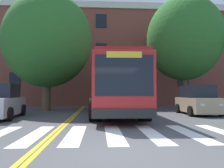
# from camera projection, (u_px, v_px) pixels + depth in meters

# --- Properties ---
(ground_plane) EXTENTS (120.00, 120.00, 0.00)m
(ground_plane) POSITION_uv_depth(u_px,v_px,m) (124.00, 152.00, 4.86)
(ground_plane) COLOR #4C4C4F
(crosswalk) EXTENTS (14.16, 3.47, 0.01)m
(crosswalk) POSITION_uv_depth(u_px,v_px,m) (95.00, 134.00, 6.99)
(crosswalk) COLOR white
(crosswalk) RESTS_ON ground
(lane_line_yellow_inner) EXTENTS (0.12, 36.00, 0.01)m
(lane_line_yellow_inner) POSITION_uv_depth(u_px,v_px,m) (83.00, 107.00, 20.86)
(lane_line_yellow_inner) COLOR gold
(lane_line_yellow_inner) RESTS_ON ground
(lane_line_yellow_outer) EXTENTS (0.12, 36.00, 0.01)m
(lane_line_yellow_outer) POSITION_uv_depth(u_px,v_px,m) (84.00, 107.00, 20.87)
(lane_line_yellow_outer) COLOR gold
(lane_line_yellow_outer) RESTS_ON ground
(city_bus) EXTENTS (3.07, 11.32, 3.14)m
(city_bus) POSITION_uv_depth(u_px,v_px,m) (116.00, 87.00, 13.79)
(city_bus) COLOR #B22323
(city_bus) RESTS_ON ground
(car_tan_far_lane) EXTENTS (2.10, 3.85, 1.81)m
(car_tan_far_lane) POSITION_uv_depth(u_px,v_px,m) (197.00, 101.00, 13.58)
(car_tan_far_lane) COLOR tan
(car_tan_far_lane) RESTS_ON ground
(street_tree_curbside_large) EXTENTS (8.38, 8.41, 9.40)m
(street_tree_curbside_large) POSITION_uv_depth(u_px,v_px,m) (184.00, 38.00, 18.09)
(street_tree_curbside_large) COLOR brown
(street_tree_curbside_large) RESTS_ON ground
(street_tree_curbside_small) EXTENTS (8.40, 7.81, 8.98)m
(street_tree_curbside_small) POSITION_uv_depth(u_px,v_px,m) (47.00, 40.00, 16.69)
(street_tree_curbside_small) COLOR brown
(street_tree_curbside_small) RESTS_ON ground
(building_facade) EXTENTS (42.57, 8.78, 10.80)m
(building_facade) POSITION_uv_depth(u_px,v_px,m) (101.00, 60.00, 26.54)
(building_facade) COLOR brown
(building_facade) RESTS_ON ground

